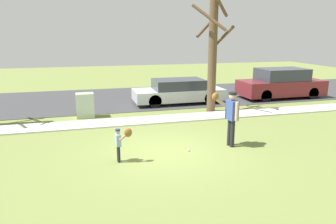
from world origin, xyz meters
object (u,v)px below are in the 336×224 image
Objects in this scene: person_adult at (231,113)px; utility_cabinet at (85,105)px; parked_suv_maroon at (281,84)px; street_tree_near at (213,52)px; parked_sedan_silver at (178,91)px; baseball at (188,150)px; person_child at (121,140)px.

person_adult is 6.61m from utility_cabinet.
person_adult is 9.08m from parked_suv_maroon.
street_tree_near is 1.10× the size of parked_suv_maroon.
parked_sedan_silver is at bearing 20.35° from utility_cabinet.
baseball is at bearing -104.26° from parked_sedan_silver.
street_tree_near reaches higher than person_child.
person_adult reaches higher than parked_suv_maroon.
utility_cabinet is (-2.98, 5.02, 0.49)m from baseball.
parked_sedan_silver reaches higher than person_child.
person_adult is 6.67m from parked_sedan_silver.
baseball is at bearing 2.67° from person_child.
person_child is 8.03m from parked_sedan_silver.
baseball is 0.07× the size of utility_cabinet.
person_adult is 4.93m from street_tree_near.
street_tree_near reaches higher than parked_suv_maroon.
person_child is at bearing -133.84° from street_tree_near.
person_adult reaches higher than baseball.
baseball is 0.01× the size of street_tree_near.
street_tree_near reaches higher than person_adult.
person_adult is 3.55m from person_child.
parked_suv_maroon reaches higher than baseball.
parked_suv_maroon is at bearing 29.45° from person_child.
utility_cabinet is 0.20× the size of street_tree_near.
parked_suv_maroon is at bearing 40.90° from baseball.
street_tree_near is at bearing 40.06° from person_child.
parked_suv_maroon is at bearing -139.88° from person_adult.
parked_sedan_silver is at bearing 55.67° from person_child.
street_tree_near is at bearing -157.73° from parked_suv_maroon.
parked_sedan_silver is 5.98m from parked_suv_maroon.
parked_sedan_silver is (0.31, 6.65, -0.47)m from person_adult.
street_tree_near reaches higher than utility_cabinet.
parked_suv_maroon is (10.67, 1.65, 0.26)m from utility_cabinet.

